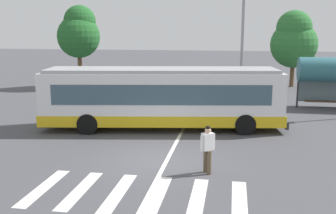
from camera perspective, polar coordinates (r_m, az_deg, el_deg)
ground_plane at (r=15.36m, az=-1.26°, el=-7.58°), size 160.00×160.00×0.00m
city_transit_bus at (r=19.64m, az=-0.86°, el=1.38°), size 12.29×4.38×3.06m
pedestrian_crossing_street at (r=13.67m, az=5.80°, el=-5.77°), size 0.48×0.45×1.72m
parked_car_blue at (r=31.73m, az=-4.22°, el=3.63°), size 2.02×4.58×1.35m
parked_car_red at (r=31.36m, az=0.78°, el=3.57°), size 2.06×4.59×1.35m
parked_car_black at (r=31.02m, az=5.71°, el=3.43°), size 1.89×4.51×1.35m
parked_car_silver at (r=30.45m, az=10.82°, el=3.14°), size 2.03×4.58×1.35m
twin_arm_street_lamp at (r=24.99m, az=10.95°, el=13.38°), size 4.34×0.32×9.83m
background_tree_left at (r=34.82m, az=-12.85°, el=10.59°), size 3.64×3.64×7.00m
background_tree_right at (r=35.86m, az=17.88°, el=9.31°), size 4.02×4.02×6.59m
crosswalk_painted_stripes at (r=12.30m, az=-4.47°, el=-12.54°), size 6.61×3.03×0.01m
lane_center_line at (r=17.18m, az=1.03°, el=-5.51°), size 0.16×24.00×0.01m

